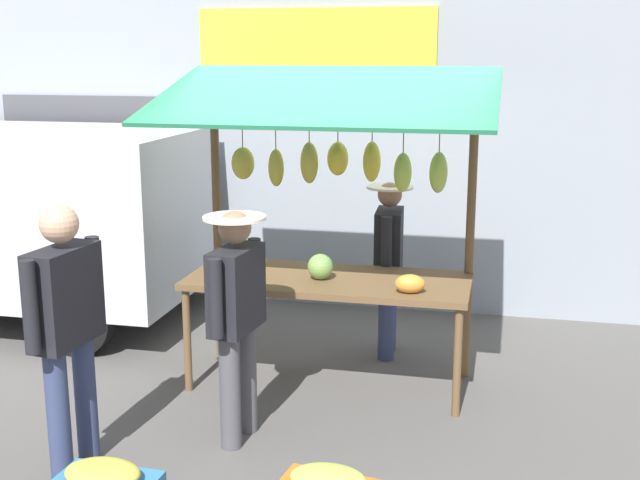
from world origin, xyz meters
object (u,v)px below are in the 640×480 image
(vendor_with_sunhat, at_px, (389,256))
(shopper_with_ponytail, at_px, (66,319))
(market_stall, at_px, (331,193))
(shopper_with_shopping_bag, at_px, (237,308))

(vendor_with_sunhat, bearing_deg, shopper_with_ponytail, -37.39)
(market_stall, xyz_separation_m, vendor_with_sunhat, (-0.36, -0.70, -0.65))
(shopper_with_shopping_bag, bearing_deg, vendor_with_sunhat, -15.53)
(market_stall, xyz_separation_m, shopper_with_shopping_bag, (0.39, 1.14, -0.60))
(vendor_with_sunhat, xyz_separation_m, shopper_with_ponytail, (1.63, 2.47, 0.11))
(market_stall, bearing_deg, shopper_with_ponytail, 54.31)
(vendor_with_sunhat, bearing_deg, market_stall, -31.10)
(market_stall, relative_size, vendor_with_sunhat, 1.63)
(shopper_with_shopping_bag, relative_size, shopper_with_ponytail, 0.93)
(shopper_with_ponytail, bearing_deg, vendor_with_sunhat, -27.49)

